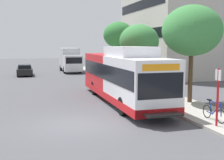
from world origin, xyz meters
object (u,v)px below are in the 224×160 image
(parked_car_far_lane, at_px, (25,70))
(bicycle_parked, at_px, (214,112))
(street_tree_near_stop, at_px, (192,31))
(street_tree_far_block, at_px, (119,35))
(transit_bus, at_px, (122,76))
(box_truck_background, at_px, (70,59))
(bus_stop_sign_pole, at_px, (218,93))
(street_tree_mid_block, at_px, (139,41))

(parked_car_far_lane, bearing_deg, bicycle_parked, -71.00)
(street_tree_near_stop, xyz_separation_m, parked_car_far_lane, (-10.07, 20.99, -3.95))
(street_tree_far_block, bearing_deg, street_tree_near_stop, -91.17)
(transit_bus, xyz_separation_m, street_tree_far_block, (4.21, 13.88, 3.12))
(bicycle_parked, relative_size, box_truck_background, 0.25)
(bus_stop_sign_pole, height_order, box_truck_background, box_truck_background)
(street_tree_far_block, height_order, box_truck_background, street_tree_far_block)
(box_truck_background, bearing_deg, street_tree_far_block, -62.84)
(street_tree_near_stop, height_order, street_tree_mid_block, street_tree_near_stop)
(bus_stop_sign_pole, xyz_separation_m, bicycle_parked, (0.45, 0.83, -1.09))
(bus_stop_sign_pole, distance_m, parked_car_far_lane, 27.47)
(bus_stop_sign_pole, height_order, street_tree_mid_block, street_tree_mid_block)
(bus_stop_sign_pole, bearing_deg, bicycle_parked, 61.59)
(transit_bus, xyz_separation_m, parked_car_far_lane, (-6.18, 19.08, -1.04))
(street_tree_near_stop, distance_m, parked_car_far_lane, 23.62)
(bus_stop_sign_pole, distance_m, street_tree_mid_block, 14.26)
(transit_bus, bearing_deg, box_truck_background, 90.40)
(box_truck_background, bearing_deg, parked_car_far_lane, -151.22)
(street_tree_far_block, bearing_deg, box_truck_background, 117.16)
(street_tree_mid_block, bearing_deg, bicycle_parked, -95.89)
(bicycle_parked, relative_size, parked_car_far_lane, 0.39)
(transit_bus, bearing_deg, parked_car_far_lane, 107.96)
(bicycle_parked, bearing_deg, box_truck_background, 95.38)
(transit_bus, height_order, bus_stop_sign_pole, transit_bus)
(street_tree_far_block, xyz_separation_m, box_truck_background, (-4.37, 8.51, -3.08))
(bus_stop_sign_pole, distance_m, bicycle_parked, 1.44)
(transit_bus, xyz_separation_m, bicycle_parked, (2.54, -6.27, -1.14))
(bus_stop_sign_pole, height_order, parked_car_far_lane, bus_stop_sign_pole)
(bus_stop_sign_pole, xyz_separation_m, box_truck_background, (-2.25, 29.49, 0.09))
(street_tree_mid_block, height_order, parked_car_far_lane, street_tree_mid_block)
(street_tree_near_stop, xyz_separation_m, street_tree_mid_block, (0.01, 8.75, -0.55))
(street_tree_far_block, bearing_deg, bus_stop_sign_pole, -95.75)
(street_tree_near_stop, height_order, street_tree_far_block, street_tree_far_block)
(transit_bus, distance_m, bus_stop_sign_pole, 7.40)
(street_tree_mid_block, bearing_deg, street_tree_near_stop, -90.06)
(transit_bus, height_order, bicycle_parked, transit_bus)
(street_tree_mid_block, bearing_deg, street_tree_far_block, 87.46)
(bus_stop_sign_pole, height_order, bicycle_parked, bus_stop_sign_pole)
(bus_stop_sign_pole, distance_m, street_tree_near_stop, 6.23)
(box_truck_background, bearing_deg, street_tree_near_stop, -80.55)
(street_tree_near_stop, relative_size, box_truck_background, 0.86)
(parked_car_far_lane, bearing_deg, box_truck_background, 28.78)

